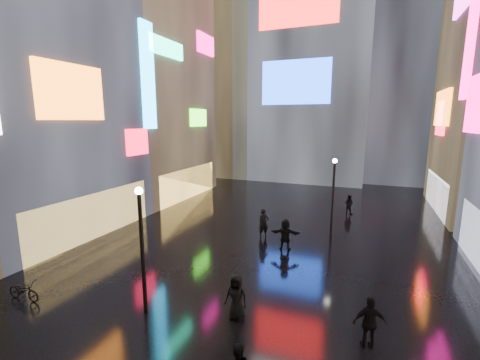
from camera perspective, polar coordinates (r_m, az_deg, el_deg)
The scene contains 15 objects.
ground at distance 23.23m, azimuth 7.42°, elevation -8.78°, with size 140.00×140.00×0.00m, color black.
building_left_mid at distance 26.54m, azimuth -33.98°, elevation 18.19°, with size 10.28×12.70×24.00m.
building_left_far at distance 34.75m, azimuth -16.77°, elevation 15.62°, with size 10.28×12.00×22.00m.
tower_main at distance 47.90m, azimuth 12.20°, elevation 26.54°, with size 16.00×14.20×42.00m.
tower_flank_right at distance 48.33m, azimuth 27.59°, elevation 20.58°, with size 12.00×12.00×34.00m, color black.
tower_flank_left at distance 47.68m, azimuth -2.38°, elevation 17.00°, with size 10.00×10.00×26.00m, color black.
lamp_near at distance 13.27m, azimuth -17.04°, elevation -10.78°, with size 0.30×0.30×5.20m.
lamp_far at distance 22.31m, azimuth 16.22°, elevation -2.07°, with size 0.30×0.30×5.20m.
pedestrian_3 at distance 12.66m, azimuth 22.08°, elevation -22.43°, with size 1.09×0.45×1.86m, color black.
pedestrian_4 at distance 13.27m, azimuth -0.66°, elevation -20.05°, with size 0.89×0.58×1.82m, color black.
pedestrian_5 at distance 19.60m, azimuth 8.05°, elevation -9.60°, with size 1.75×0.56×1.89m, color black.
pedestrian_6 at distance 21.44m, azimuth 4.23°, elevation -7.69°, with size 0.70×0.46×1.91m, color black.
pedestrian_7 at distance 28.17m, azimuth 18.78°, elevation -4.09°, with size 0.78×0.61×1.62m, color black.
umbrella_2 at distance 12.63m, azimuth -0.67°, elevation -14.75°, with size 0.97×0.99×0.89m, color black.
bicycle at distance 17.36m, azimuth -34.06°, elevation -15.98°, with size 0.58×1.66×0.87m, color black.
Camera 1 is at (5.30, -1.28, 7.68)m, focal length 24.00 mm.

